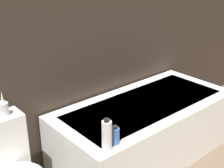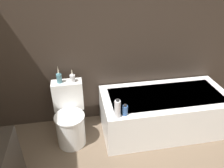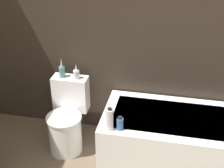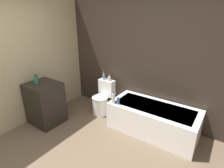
{
  "view_description": "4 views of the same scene",
  "coord_description": "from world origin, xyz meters",
  "px_view_note": "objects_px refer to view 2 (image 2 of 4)",
  "views": [
    {
      "loc": [
        -1.15,
        0.21,
        1.74
      ],
      "look_at": [
        0.19,
        1.76,
        0.88
      ],
      "focal_mm": 50.0,
      "sensor_mm": 36.0,
      "label": 1
    },
    {
      "loc": [
        -0.44,
        -0.32,
        2.08
      ],
      "look_at": [
        -0.05,
        1.8,
        0.81
      ],
      "focal_mm": 35.0,
      "sensor_mm": 36.0,
      "label": 2
    },
    {
      "loc": [
        0.45,
        -0.69,
        2.27
      ],
      "look_at": [
        -0.05,
        1.7,
        0.92
      ],
      "focal_mm": 50.0,
      "sensor_mm": 36.0,
      "label": 3
    },
    {
      "loc": [
        1.66,
        -0.95,
        2.12
      ],
      "look_at": [
        -0.14,
        1.63,
        0.89
      ],
      "focal_mm": 28.0,
      "sensor_mm": 36.0,
      "label": 4
    }
  ],
  "objects_px": {
    "bathtub": "(163,111)",
    "shampoo_bottle_tall": "(118,109)",
    "vase_silver": "(72,77)",
    "vase_gold": "(59,77)",
    "toilet": "(70,118)",
    "shampoo_bottle_short": "(125,110)"
  },
  "relations": [
    {
      "from": "bathtub",
      "to": "shampoo_bottle_tall",
      "type": "bearing_deg",
      "value": -155.65
    },
    {
      "from": "vase_silver",
      "to": "shampoo_bottle_tall",
      "type": "bearing_deg",
      "value": -47.42
    },
    {
      "from": "vase_gold",
      "to": "shampoo_bottle_tall",
      "type": "height_order",
      "value": "vase_gold"
    },
    {
      "from": "vase_gold",
      "to": "bathtub",
      "type": "bearing_deg",
      "value": -8.05
    },
    {
      "from": "toilet",
      "to": "vase_silver",
      "type": "bearing_deg",
      "value": 65.12
    },
    {
      "from": "bathtub",
      "to": "toilet",
      "type": "height_order",
      "value": "toilet"
    },
    {
      "from": "vase_gold",
      "to": "vase_silver",
      "type": "relative_size",
      "value": 1.26
    },
    {
      "from": "vase_gold",
      "to": "shampoo_bottle_short",
      "type": "bearing_deg",
      "value": -34.32
    },
    {
      "from": "vase_gold",
      "to": "shampoo_bottle_tall",
      "type": "distance_m",
      "value": 0.82
    },
    {
      "from": "bathtub",
      "to": "vase_silver",
      "type": "relative_size",
      "value": 9.5
    },
    {
      "from": "vase_gold",
      "to": "shampoo_bottle_short",
      "type": "relative_size",
      "value": 1.59
    },
    {
      "from": "vase_gold",
      "to": "vase_silver",
      "type": "distance_m",
      "value": 0.16
    },
    {
      "from": "toilet",
      "to": "shampoo_bottle_tall",
      "type": "bearing_deg",
      "value": -31.49
    },
    {
      "from": "vase_gold",
      "to": "vase_silver",
      "type": "height_order",
      "value": "vase_gold"
    },
    {
      "from": "vase_silver",
      "to": "shampoo_bottle_short",
      "type": "relative_size",
      "value": 1.26
    },
    {
      "from": "toilet",
      "to": "shampoo_bottle_tall",
      "type": "distance_m",
      "value": 0.71
    },
    {
      "from": "toilet",
      "to": "vase_gold",
      "type": "height_order",
      "value": "vase_gold"
    },
    {
      "from": "vase_gold",
      "to": "shampoo_bottle_tall",
      "type": "relative_size",
      "value": 0.94
    },
    {
      "from": "vase_silver",
      "to": "shampoo_bottle_tall",
      "type": "xyz_separation_m",
      "value": [
        0.46,
        -0.5,
        -0.17
      ]
    },
    {
      "from": "vase_gold",
      "to": "shampoo_bottle_short",
      "type": "xyz_separation_m",
      "value": [
        0.71,
        -0.48,
        -0.23
      ]
    },
    {
      "from": "shampoo_bottle_tall",
      "to": "shampoo_bottle_short",
      "type": "relative_size",
      "value": 1.7
    },
    {
      "from": "bathtub",
      "to": "shampoo_bottle_tall",
      "type": "relative_size",
      "value": 7.05
    }
  ]
}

